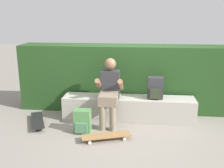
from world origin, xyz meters
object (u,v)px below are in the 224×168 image
at_px(person_skater, 109,90).
at_px(skateboard_near_person, 106,136).
at_px(bench_main, 128,108).
at_px(skateboard_beside_bench, 37,120).
at_px(backpack_on_bench, 155,88).
at_px(backpack_on_ground, 82,121).

bearing_deg(person_skater, skateboard_near_person, -87.79).
bearing_deg(bench_main, skateboard_near_person, -109.17).
relative_size(bench_main, person_skater, 2.07).
bearing_deg(skateboard_beside_bench, backpack_on_bench, 10.66).
height_order(bench_main, backpack_on_ground, bench_main).
height_order(person_skater, skateboard_beside_bench, person_skater).
xyz_separation_m(bench_main, backpack_on_ground, (-0.75, -0.64, -0.03)).
relative_size(skateboard_beside_bench, backpack_on_ground, 2.03).
xyz_separation_m(bench_main, person_skater, (-0.34, -0.21, 0.42)).
relative_size(bench_main, backpack_on_ground, 6.19).
relative_size(bench_main, skateboard_near_person, 3.01).
bearing_deg(skateboard_beside_bench, backpack_on_ground, -14.45).
xyz_separation_m(person_skater, skateboard_near_person, (0.03, -0.69, -0.57)).
height_order(bench_main, backpack_on_bench, backpack_on_bench).
distance_m(person_skater, backpack_on_ground, 0.75).
distance_m(skateboard_beside_bench, backpack_on_ground, 0.93).
height_order(bench_main, skateboard_beside_bench, bench_main).
height_order(skateboard_beside_bench, backpack_on_bench, backpack_on_bench).
bearing_deg(backpack_on_ground, backpack_on_bench, 26.90).
relative_size(backpack_on_bench, backpack_on_ground, 1.00).
height_order(skateboard_beside_bench, backpack_on_ground, backpack_on_ground).
distance_m(skateboard_near_person, backpack_on_bench, 1.32).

